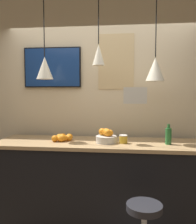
# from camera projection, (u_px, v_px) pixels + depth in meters

# --- Properties ---
(back_wall) EXTENTS (8.00, 0.06, 2.90)m
(back_wall) POSITION_uv_depth(u_px,v_px,m) (102.00, 106.00, 3.34)
(back_wall) COLOR beige
(back_wall) RESTS_ON ground_plane
(service_counter) EXTENTS (2.40, 0.69, 1.06)m
(service_counter) POSITION_uv_depth(u_px,v_px,m) (98.00, 186.00, 2.96)
(service_counter) COLOR black
(service_counter) RESTS_ON ground_plane
(fruit_bowl) EXTENTS (0.24, 0.24, 0.17)m
(fruit_bowl) POSITION_uv_depth(u_px,v_px,m) (106.00, 137.00, 2.85)
(fruit_bowl) COLOR beige
(fruit_bowl) RESTS_ON service_counter
(orange_pile) EXTENTS (0.23, 0.21, 0.09)m
(orange_pile) POSITION_uv_depth(u_px,v_px,m) (63.00, 138.00, 2.95)
(orange_pile) COLOR orange
(orange_pile) RESTS_ON service_counter
(juice_bottle) EXTENTS (0.07, 0.07, 0.23)m
(juice_bottle) POSITION_uv_depth(u_px,v_px,m) (168.00, 136.00, 2.77)
(juice_bottle) COLOR #286B33
(juice_bottle) RESTS_ON service_counter
(spread_jar) EXTENTS (0.09, 0.09, 0.09)m
(spread_jar) POSITION_uv_depth(u_px,v_px,m) (123.00, 139.00, 2.83)
(spread_jar) COLOR gold
(spread_jar) RESTS_ON service_counter
(pendant_lamp_left) EXTENTS (0.20, 0.20, 1.01)m
(pendant_lamp_left) POSITION_uv_depth(u_px,v_px,m) (45.00, 68.00, 2.98)
(pendant_lamp_left) COLOR black
(pendant_lamp_middle) EXTENTS (0.15, 0.15, 0.85)m
(pendant_lamp_middle) POSITION_uv_depth(u_px,v_px,m) (99.00, 54.00, 2.89)
(pendant_lamp_middle) COLOR black
(pendant_lamp_right) EXTENTS (0.21, 0.21, 1.03)m
(pendant_lamp_right) POSITION_uv_depth(u_px,v_px,m) (155.00, 69.00, 2.83)
(pendant_lamp_right) COLOR black
(mounted_tv) EXTENTS (0.77, 0.04, 0.53)m
(mounted_tv) POSITION_uv_depth(u_px,v_px,m) (52.00, 67.00, 3.32)
(mounted_tv) COLOR black
(hanging_menu_board) EXTENTS (0.24, 0.01, 0.17)m
(hanging_menu_board) POSITION_uv_depth(u_px,v_px,m) (135.00, 95.00, 2.56)
(hanging_menu_board) COLOR silver
(wall_poster) EXTENTS (0.46, 0.01, 0.71)m
(wall_poster) POSITION_uv_depth(u_px,v_px,m) (116.00, 62.00, 3.23)
(wall_poster) COLOR #DBBC84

